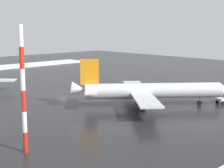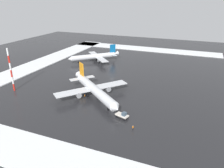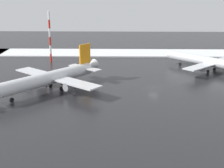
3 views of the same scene
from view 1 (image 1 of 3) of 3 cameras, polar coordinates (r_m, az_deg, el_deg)
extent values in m
plane|color=#232326|center=(101.57, -8.22, -1.27)|extent=(240.00, 240.00, 0.00)
cylinder|color=silver|center=(82.37, 6.88, -1.12)|extent=(23.47, 27.36, 3.68)
cone|color=silver|center=(80.75, -5.56, -0.84)|extent=(4.87, 4.97, 3.58)
cube|color=silver|center=(90.49, 3.78, -0.31)|extent=(13.87, 12.61, 0.39)
cylinder|color=gray|center=(88.66, 4.32, -1.23)|extent=(4.01, 4.21, 2.16)
cube|color=silver|center=(73.31, 5.71, -2.70)|extent=(13.87, 12.61, 0.39)
cylinder|color=gray|center=(75.72, 5.82, -3.14)|extent=(4.01, 4.21, 2.16)
cube|color=orange|center=(80.10, -3.75, 1.99)|extent=(3.05, 3.58, 6.05)
cube|color=silver|center=(83.96, -3.59, -0.56)|extent=(5.79, 5.47, 0.26)
cube|color=silver|center=(77.59, -3.53, -1.41)|extent=(5.79, 5.47, 0.26)
cylinder|color=black|center=(85.58, 14.34, -2.05)|extent=(0.26, 0.26, 0.76)
cylinder|color=black|center=(85.91, 14.30, -3.08)|extent=(1.05, 1.16, 1.19)
cylinder|color=black|center=(84.43, 4.39, -1.93)|extent=(0.26, 0.26, 0.76)
cylinder|color=black|center=(84.76, 4.37, -2.97)|extent=(1.05, 1.16, 1.19)
cylinder|color=black|center=(79.84, 4.90, -2.62)|extent=(0.26, 0.26, 0.76)
cylinder|color=black|center=(80.18, 4.88, -3.71)|extent=(1.05, 1.16, 1.19)
cylinder|color=black|center=(89.60, 17.09, -2.78)|extent=(0.57, 0.95, 0.90)
cylinder|color=black|center=(88.22, 17.97, -3.02)|extent=(0.57, 0.95, 0.90)
cylinder|color=black|center=(84.39, 4.05, -3.14)|extent=(0.16, 0.16, 0.85)
cylinder|color=black|center=(84.52, 3.95, -3.12)|extent=(0.16, 0.16, 0.85)
cylinder|color=orange|center=(84.30, 4.01, -2.64)|extent=(0.36, 0.36, 0.62)
sphere|color=tan|center=(84.21, 4.01, -2.36)|extent=(0.24, 0.24, 0.24)
cylinder|color=black|center=(78.99, 5.42, -4.05)|extent=(0.16, 0.16, 0.85)
cylinder|color=black|center=(79.08, 5.30, -4.03)|extent=(0.16, 0.16, 0.85)
cylinder|color=orange|center=(78.86, 5.37, -3.53)|extent=(0.36, 0.36, 0.62)
sphere|color=tan|center=(78.77, 5.37, -3.22)|extent=(0.24, 0.24, 0.24)
cylinder|color=red|center=(54.40, -14.18, -9.40)|extent=(0.70, 0.70, 3.22)
cylinder|color=white|center=(53.45, -14.33, -6.13)|extent=(0.70, 0.70, 3.22)
cylinder|color=red|center=(52.68, -14.47, -2.75)|extent=(0.70, 0.70, 3.22)
cylinder|color=white|center=(52.10, -14.62, 0.72)|extent=(0.70, 0.70, 3.22)
cylinder|color=red|center=(51.72, -14.77, 4.25)|extent=(0.70, 0.70, 3.22)
cylinder|color=white|center=(51.53, -14.93, 7.82)|extent=(0.70, 0.70, 3.22)
camera|label=2|loc=(104.26, 60.60, 16.19)|focal=35.00mm
camera|label=3|loc=(169.30, 21.79, 12.38)|focal=55.00mm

